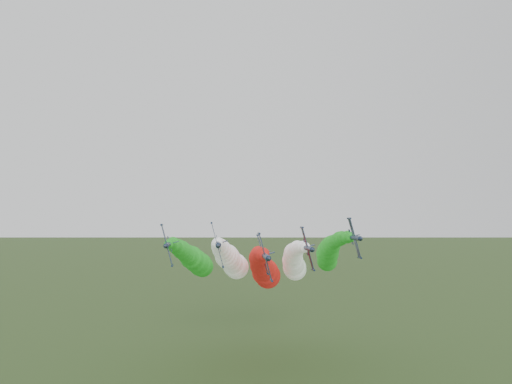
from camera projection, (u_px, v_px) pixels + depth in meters
jet_lead at (264, 268)px, 132.71m from camera, size 11.76×63.91×18.33m
jet_inner_left at (230, 259)px, 139.36m from camera, size 11.67×63.82×18.24m
jet_inner_right at (294, 262)px, 142.26m from camera, size 11.51×63.66×18.08m
jet_outer_left at (193, 259)px, 146.35m from camera, size 11.47×63.58×18.00m
jet_outer_right at (329, 252)px, 149.23m from camera, size 11.31×63.46×17.89m
jet_trail at (262, 265)px, 153.99m from camera, size 12.07×64.19×18.62m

